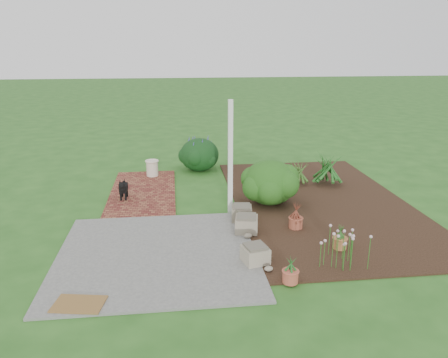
{
  "coord_description": "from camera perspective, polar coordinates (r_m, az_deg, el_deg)",
  "views": [
    {
      "loc": [
        -0.9,
        -8.84,
        3.6
      ],
      "look_at": [
        0.2,
        0.4,
        0.7
      ],
      "focal_mm": 35.0,
      "sensor_mm": 36.0,
      "label": 1
    }
  ],
  "objects": [
    {
      "name": "brick_path",
      "position": [
        11.21,
        -10.52,
        -1.62
      ],
      "size": [
        1.6,
        3.5,
        0.04
      ],
      "primitive_type": "cube",
      "color": "maroon",
      "rests_on": "ground"
    },
    {
      "name": "ground",
      "position": [
        9.59,
        -0.91,
        -4.75
      ],
      "size": [
        80.0,
        80.0,
        0.0
      ],
      "primitive_type": "plane",
      "color": "#265A1C",
      "rests_on": "ground"
    },
    {
      "name": "black_dog",
      "position": [
        10.62,
        -13.03,
        -1.12
      ],
      "size": [
        0.18,
        0.56,
        0.48
      ],
      "rotation": [
        0.0,
        0.0,
        -0.03
      ],
      "color": "black",
      "rests_on": "brick_path"
    },
    {
      "name": "purple_flowering_bush",
      "position": [
        12.9,
        -3.23,
        3.31
      ],
      "size": [
        1.25,
        1.25,
        0.97
      ],
      "primitive_type": "ellipsoid",
      "rotation": [
        0.0,
        0.0,
        0.1
      ],
      "color": "black",
      "rests_on": "ground"
    },
    {
      "name": "terracotta_pot_small_right",
      "position": [
        7.03,
        8.66,
        -12.47
      ],
      "size": [
        0.3,
        0.3,
        0.21
      ],
      "primitive_type": "cylinder",
      "rotation": [
        0.0,
        0.0,
        -0.28
      ],
      "color": "#B0513B",
      "rests_on": "garden_bed"
    },
    {
      "name": "veranda_post",
      "position": [
        9.32,
        0.83,
        2.7
      ],
      "size": [
        0.1,
        0.1,
        2.5
      ],
      "primitive_type": "cube",
      "color": "white",
      "rests_on": "ground"
    },
    {
      "name": "agapanthus_clump_front",
      "position": [
        11.7,
        9.54,
        1.23
      ],
      "size": [
        1.02,
        1.02,
        0.75
      ],
      "primitive_type": null,
      "rotation": [
        0.0,
        0.0,
        0.24
      ],
      "color": "#1D4415",
      "rests_on": "garden_bed"
    },
    {
      "name": "agapanthus_clump_back",
      "position": [
        11.75,
        13.37,
        1.68
      ],
      "size": [
        1.17,
        1.17,
        1.0
      ],
      "primitive_type": null,
      "rotation": [
        0.0,
        0.0,
        -0.06
      ],
      "color": "#124211",
      "rests_on": "garden_bed"
    },
    {
      "name": "garden_bed",
      "position": [
        10.57,
        12.43,
        -2.95
      ],
      "size": [
        4.0,
        7.0,
        0.03
      ],
      "primitive_type": "cube",
      "color": "black",
      "rests_on": "ground"
    },
    {
      "name": "cream_ceramic_urn",
      "position": [
        12.37,
        -9.36,
        1.4
      ],
      "size": [
        0.4,
        0.4,
        0.43
      ],
      "primitive_type": "cylinder",
      "rotation": [
        0.0,
        0.0,
        -0.26
      ],
      "color": "beige",
      "rests_on": "brick_path"
    },
    {
      "name": "stone_trough_far",
      "position": [
        9.21,
        2.33,
        -4.51
      ],
      "size": [
        0.47,
        0.47,
        0.28
      ],
      "primitive_type": "cube",
      "rotation": [
        0.0,
        0.0,
        -0.14
      ],
      "color": "#726854",
      "rests_on": "concrete_patio"
    },
    {
      "name": "stone_trough_mid",
      "position": [
        8.66,
        2.95,
        -5.95
      ],
      "size": [
        0.51,
        0.51,
        0.29
      ],
      "primitive_type": "cube",
      "rotation": [
        0.0,
        0.0,
        -0.2
      ],
      "color": "gray",
      "rests_on": "concrete_patio"
    },
    {
      "name": "concrete_patio",
      "position": [
        7.95,
        -8.7,
        -9.67
      ],
      "size": [
        3.5,
        3.5,
        0.04
      ],
      "primitive_type": "cube",
      "color": "#5F5F5C",
      "rests_on": "ground"
    },
    {
      "name": "pink_flower_patch",
      "position": [
        7.78,
        14.53,
        -8.09
      ],
      "size": [
        1.26,
        1.26,
        0.61
      ],
      "primitive_type": null,
      "rotation": [
        0.0,
        0.0,
        0.41
      ],
      "color": "#113D0F",
      "rests_on": "garden_bed"
    },
    {
      "name": "stone_trough_near",
      "position": [
        7.53,
        4.1,
        -9.82
      ],
      "size": [
        0.49,
        0.49,
        0.27
      ],
      "primitive_type": "cube",
      "rotation": [
        0.0,
        0.0,
        0.24
      ],
      "color": "gray",
      "rests_on": "concrete_patio"
    },
    {
      "name": "coir_doormat",
      "position": [
        6.79,
        -18.43,
        -15.22
      ],
      "size": [
        0.78,
        0.58,
        0.02
      ],
      "primitive_type": "cube",
      "rotation": [
        0.0,
        0.0,
        -0.18
      ],
      "color": "brown",
      "rests_on": "concrete_patio"
    },
    {
      "name": "evergreen_shrub",
      "position": [
        10.15,
        6.01,
        -0.26
      ],
      "size": [
        1.63,
        1.63,
        1.05
      ],
      "primitive_type": "ellipsoid",
      "rotation": [
        0.0,
        0.0,
        -0.43
      ],
      "color": "#15390A",
      "rests_on": "garden_bed"
    },
    {
      "name": "terracotta_pot_small_left",
      "position": [
        8.28,
        14.88,
        -8.06
      ],
      "size": [
        0.3,
        0.3,
        0.21
      ],
      "primitive_type": "cylinder",
      "rotation": [
        0.0,
        0.0,
        0.23
      ],
      "color": "#A96A39",
      "rests_on": "garden_bed"
    },
    {
      "name": "terracotta_pot_bronze",
      "position": [
        8.96,
        9.35,
        -5.63
      ],
      "size": [
        0.29,
        0.29,
        0.22
      ],
      "primitive_type": "cylinder",
      "rotation": [
        0.0,
        0.0,
        0.05
      ],
      "color": "#994A33",
      "rests_on": "garden_bed"
    }
  ]
}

